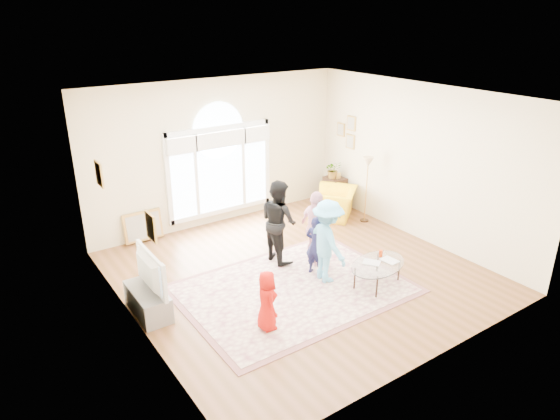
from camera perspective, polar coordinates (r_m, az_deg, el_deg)
ground at (r=9.25m, az=2.19°, el=-7.18°), size 6.00×6.00×0.00m
room_shell at (r=10.89m, az=-6.58°, el=6.19°), size 6.00×6.00×6.00m
area_rug at (r=8.74m, az=1.53°, el=-8.97°), size 3.60×2.60×0.02m
rug_border at (r=8.74m, az=1.53°, el=-9.00°), size 3.80×2.80×0.01m
tv_console at (r=8.28m, az=-14.85°, el=-10.08°), size 0.45×1.00×0.42m
television at (r=8.02m, az=-15.16°, el=-6.86°), size 0.17×1.10×0.64m
coffee_table at (r=8.83m, az=11.12°, el=-6.15°), size 1.35×1.05×0.54m
armchair at (r=11.61m, az=6.28°, el=0.80°), size 1.37×1.35×0.67m
side_cabinet at (r=12.34m, az=6.26°, el=2.17°), size 0.40×0.50×0.70m
floor_lamp at (r=11.15m, az=10.01°, el=4.85°), size 0.26×0.26×1.51m
plant_pedestal at (r=12.29m, az=5.99°, el=2.09°), size 0.20×0.20×0.70m
potted_plant at (r=12.11m, az=6.10°, el=4.61°), size 0.49×0.46×0.43m
leaning_picture at (r=10.81m, az=-15.21°, el=-3.47°), size 0.80×0.14×0.62m
child_red at (r=7.51m, az=-1.51°, el=-10.30°), size 0.38×0.51×0.95m
child_navy at (r=8.96m, az=4.13°, el=-4.06°), size 0.41×0.48×1.12m
child_black at (r=9.35m, az=-0.16°, el=-1.26°), size 0.61×0.78×1.59m
child_pink at (r=9.24m, az=4.12°, el=-2.13°), size 0.39×0.86×1.44m
child_blue at (r=8.69m, az=5.44°, el=-3.58°), size 0.67×1.03×1.50m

